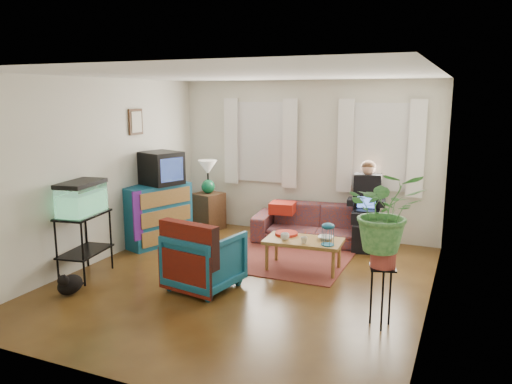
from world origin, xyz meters
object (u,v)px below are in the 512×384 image
at_px(sofa, 318,218).
at_px(side_table, 209,211).
at_px(dresser, 156,214).
at_px(aquarium_stand, 85,245).
at_px(armchair, 205,257).
at_px(coffee_table, 303,255).
at_px(plant_stand, 381,297).

height_order(sofa, side_table, sofa).
height_order(side_table, dresser, dresser).
bearing_deg(side_table, aquarium_stand, -97.33).
distance_m(sofa, armchair, 2.55).
relative_size(sofa, side_table, 3.18).
bearing_deg(coffee_table, armchair, -133.63).
xyz_separation_m(armchair, coffee_table, (0.92, 1.10, -0.18)).
relative_size(aquarium_stand, armchair, 1.05).
distance_m(side_table, aquarium_stand, 2.75).
bearing_deg(sofa, armchair, -114.06).
distance_m(dresser, plant_stand, 4.13).
relative_size(coffee_table, plant_stand, 1.60).
bearing_deg(armchair, coffee_table, -120.22).
bearing_deg(sofa, dresser, -162.56).
distance_m(sofa, side_table, 2.04).
bearing_deg(plant_stand, coffee_table, 134.08).
distance_m(dresser, coffee_table, 2.59).
relative_size(sofa, coffee_table, 1.99).
height_order(side_table, aquarium_stand, aquarium_stand).
bearing_deg(aquarium_stand, plant_stand, -8.34).
bearing_deg(armchair, aquarium_stand, 18.46).
xyz_separation_m(sofa, side_table, (-2.04, 0.02, -0.08)).
relative_size(sofa, plant_stand, 3.19).
bearing_deg(aquarium_stand, armchair, -0.24).
xyz_separation_m(side_table, coffee_table, (2.22, -1.36, -0.11)).
bearing_deg(plant_stand, side_table, 142.56).
xyz_separation_m(side_table, aquarium_stand, (-0.35, -2.72, 0.09)).
xyz_separation_m(coffee_table, plant_stand, (1.27, -1.31, 0.11)).
xyz_separation_m(aquarium_stand, plant_stand, (3.84, 0.05, -0.10)).
height_order(aquarium_stand, plant_stand, aquarium_stand).
xyz_separation_m(side_table, plant_stand, (3.49, -2.67, -0.00)).
xyz_separation_m(dresser, aquarium_stand, (-0.01, -1.60, -0.06)).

